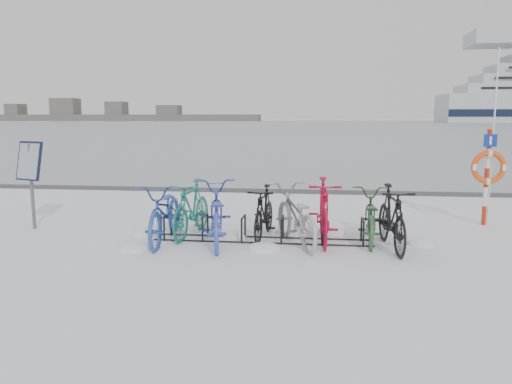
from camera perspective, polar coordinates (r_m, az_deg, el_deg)
name	(u,v)px	position (r m, az deg, el deg)	size (l,w,h in m)	color
ground	(263,241)	(9.23, 0.77, -5.60)	(900.00, 900.00, 0.00)	white
ice_sheet	(315,124)	(163.92, 6.71, 7.75)	(400.00, 298.00, 0.02)	#9DAAB2
quay_edge	(284,191)	(15.00, 3.22, 0.09)	(400.00, 0.25, 0.10)	#3F3F42
bike_rack	(263,231)	(9.19, 0.77, -4.51)	(4.00, 0.48, 0.46)	black
info_board	(30,166)	(10.97, -24.45, 2.70)	(0.63, 0.40, 1.78)	#595B5E
lifebuoy_station	(488,167)	(11.40, 25.03, 2.57)	(0.70, 0.22, 3.66)	#AB250D
shoreline	(96,116)	(295.69, -17.78, 8.29)	(180.00, 12.00, 9.50)	#505050
bike_0	(166,210)	(9.29, -10.27, -2.08)	(0.75, 2.16, 1.13)	#294C9F
bike_1	(192,207)	(9.62, -7.38, -1.71)	(0.52, 1.85, 1.11)	#1B7262
bike_2	(215,212)	(9.00, -4.66, -2.30)	(0.75, 2.17, 1.14)	#3449BB
bike_3	(264,211)	(9.43, 0.91, -2.14)	(0.48, 1.69, 1.02)	black
bike_4	(295,214)	(8.96, 4.49, -2.48)	(0.73, 2.09, 1.09)	#A1A4A8
bike_5	(324,209)	(9.18, 7.73, -1.95)	(0.56, 1.98, 1.19)	#BD082F
bike_6	(370,215)	(9.36, 12.90, -2.53)	(0.66, 1.88, 0.99)	#2B5A34
bike_7	(392,216)	(8.93, 15.26, -2.66)	(0.53, 1.89, 1.14)	black
snow_drifts	(258,243)	(9.11, 0.22, -5.79)	(5.64, 2.19, 0.22)	white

